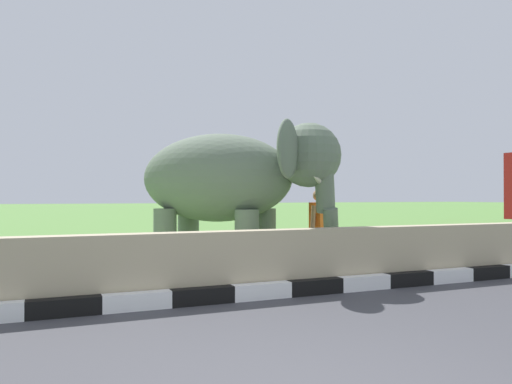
{
  "coord_description": "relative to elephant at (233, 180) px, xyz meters",
  "views": [
    {
      "loc": [
        -1.89,
        -2.98,
        1.51
      ],
      "look_at": [
        1.7,
        5.51,
        1.6
      ],
      "focal_mm": 34.58,
      "sensor_mm": 36.0,
      "label": 1
    }
  ],
  "objects": [
    {
      "name": "elephant",
      "position": [
        0.0,
        0.0,
        0.0
      ],
      "size": [
        3.84,
        3.83,
        2.84
      ],
      "color": "slate",
      "rests_on": "ground_plane"
    },
    {
      "name": "person_handler",
      "position": [
        1.67,
        -0.37,
        -0.91
      ],
      "size": [
        0.58,
        0.46,
        1.66
      ],
      "color": "navy",
      "rests_on": "ground_plane"
    },
    {
      "name": "striped_curb",
      "position": [
        -1.71,
        -2.19,
        -1.72
      ],
      "size": [
        16.2,
        0.2,
        0.24
      ],
      "color": "white",
      "rests_on": "ground_plane"
    },
    {
      "name": "barrier_parapet",
      "position": [
        0.64,
        -1.89,
        -1.34
      ],
      "size": [
        28.0,
        0.36,
        1.0
      ],
      "primitive_type": "cube",
      "color": "tan",
      "rests_on": "ground_plane"
    }
  ]
}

